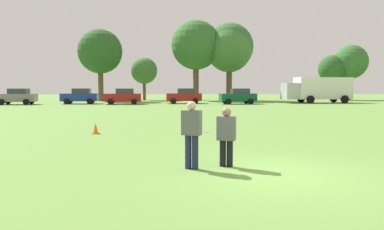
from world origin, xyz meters
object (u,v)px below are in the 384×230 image
player_defender (226,134)px  parked_car_mid_left (80,96)px  frisbee (210,132)px  box_truck (318,89)px  player_thrower (192,131)px  parked_car_center (123,96)px  parked_car_mid_right (184,96)px  traffic_cone (96,129)px  parked_car_near_right (238,96)px  parked_car_near_left (17,96)px

player_defender → parked_car_mid_left: bearing=108.1°
frisbee → box_truck: 40.59m
player_thrower → parked_car_center: (-5.48, 34.28, -0.04)m
frisbee → parked_car_mid_right: size_ratio=0.06×
parked_car_mid_left → player_defender: bearing=-71.9°
traffic_cone → parked_car_near_right: size_ratio=0.11×
player_defender → parked_car_near_left: size_ratio=0.36×
parked_car_near_right → parked_car_center: bearing=178.2°
parked_car_center → box_truck: (23.96, 1.87, 0.83)m
player_defender → parked_car_near_left: 38.73m
player_thrower → parked_car_mid_left: size_ratio=0.40×
player_thrower → parked_car_center: 34.71m
frisbee → parked_car_center: bearing=99.7°
parked_car_mid_left → player_thrower: bearing=-73.3°
parked_car_mid_left → parked_car_mid_right: bearing=-0.4°
frisbee → parked_car_mid_left: size_ratio=0.06×
box_truck → parked_car_near_left: bearing=-177.1°
player_thrower → parked_car_center: size_ratio=0.40×
parked_car_mid_left → box_truck: size_ratio=0.50×
traffic_cone → player_defender: bearing=-56.6°
player_thrower → traffic_cone: player_thrower is taller
parked_car_near_left → parked_car_near_right: same height
parked_car_near_left → parked_car_mid_right: 19.11m
frisbee → traffic_cone: 8.49m
frisbee → traffic_cone: size_ratio=0.57×
player_defender → parked_car_center: bearing=100.6°
parked_car_near_left → parked_car_mid_left: same height
parked_car_mid_left → parked_car_center: 5.42m
player_thrower → parked_car_mid_right: parked_car_mid_right is taller
frisbee → parked_car_center: 34.99m
player_thrower → player_defender: size_ratio=1.11×
traffic_cone → parked_car_near_left: parked_car_near_left is taller
player_defender → parked_car_center: parked_car_center is taller
player_defender → parked_car_near_right: bearing=78.2°
parked_car_center → parked_car_near_right: 13.40m
parked_car_mid_right → parked_car_mid_left: bearing=179.6°
parked_car_near_left → parked_car_mid_left: size_ratio=1.00×
traffic_cone → parked_car_near_left: (-13.74, 27.15, 0.69)m
parked_car_near_left → box_truck: box_truck is taller
player_thrower → frisbee: bearing=-25.8°
parked_car_mid_left → box_truck: bearing=0.9°
traffic_cone → parked_car_near_right: bearing=66.5°
parked_car_center → parked_car_near_right: (13.40, -0.41, 0.00)m
player_thrower → parked_car_near_left: 38.49m
parked_car_mid_right → parked_car_center: bearing=-169.4°
parked_car_near_right → player_defender: bearing=-101.8°
player_defender → frisbee: size_ratio=5.63×
player_thrower → parked_car_center: bearing=99.1°
parked_car_near_left → player_defender: bearing=-61.7°
parked_car_near_right → player_thrower: bearing=-103.1°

